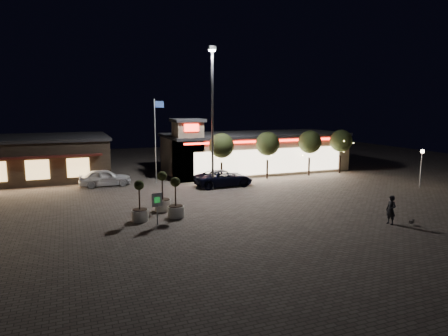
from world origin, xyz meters
name	(u,v)px	position (x,y,z in m)	size (l,w,h in m)	color
ground	(225,215)	(0.00, 0.00, 0.00)	(90.00, 90.00, 0.00)	#635850
retail_building	(251,152)	(9.51, 15.82, 2.21)	(20.40, 8.40, 6.10)	tan
restaurant_building	(24,158)	(-14.00, 19.97, 2.16)	(16.40, 11.00, 4.30)	#382D23
floodlight_pole	(212,110)	(2.00, 8.00, 7.02)	(0.60, 0.40, 12.38)	gray
flagpole	(156,134)	(-1.90, 13.00, 4.74)	(0.95, 0.10, 8.00)	white
lamp_post_east	(422,161)	(20.00, 2.00, 2.46)	(0.36, 0.36, 3.48)	gray
string_tree_a	(222,146)	(4.00, 11.00, 3.56)	(2.42, 2.42, 4.79)	#332319
string_tree_b	(268,144)	(9.00, 11.00, 3.56)	(2.42, 2.42, 4.79)	#332319
string_tree_c	(310,142)	(14.00, 11.00, 3.56)	(2.42, 2.42, 4.79)	#332319
string_tree_d	(341,141)	(18.00, 11.00, 3.56)	(2.42, 2.42, 4.79)	#332319
pickup_truck	(224,178)	(3.45, 9.04, 0.76)	(2.52, 5.46, 1.52)	black
white_sedan	(105,178)	(-6.76, 13.16, 0.80)	(1.88, 4.68, 1.60)	silver
pedestrian	(391,210)	(8.91, -5.89, 0.92)	(0.67, 0.44, 1.84)	black
dog	(412,221)	(10.01, -6.56, 0.26)	(0.50, 0.30, 0.27)	#59514C
planter_left	(176,205)	(-3.31, 0.68, 0.84)	(1.11, 1.11, 2.73)	white
planter_mid	(140,208)	(-5.70, 0.68, 0.83)	(1.09, 1.09, 2.69)	white
planter_right	(163,198)	(-3.74, 2.66, 0.88)	(1.16, 1.16, 2.85)	white
valet_sign	(157,203)	(-4.83, -0.59, 1.43)	(0.67, 0.19, 2.05)	gray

